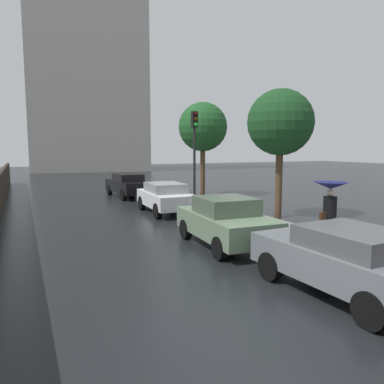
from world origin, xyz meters
name	(u,v)px	position (x,y,z in m)	size (l,w,h in m)	color
ground	(241,328)	(0.00, 0.00, 0.00)	(120.00, 120.00, 0.00)	black
car_black_mid_road	(128,185)	(2.65, 17.29, 0.76)	(1.97, 4.41, 1.44)	black
car_green_far_ahead	(226,221)	(2.43, 4.78, 0.77)	(2.03, 3.97, 1.52)	slate
car_white_behind_camera	(165,197)	(2.78, 11.04, 0.76)	(1.90, 3.85, 1.40)	silver
car_grey_far_lane	(345,259)	(2.74, 0.36, 0.76)	(2.05, 4.03, 1.43)	slate
pedestrian_with_umbrella_near	(330,196)	(5.18, 3.26, 1.60)	(1.02, 1.02, 1.88)	black
traffic_light	(195,142)	(4.38, 11.23, 3.32)	(0.26, 0.39, 4.62)	black
street_tree_near	(280,123)	(6.86, 7.92, 4.08)	(2.82, 2.82, 5.53)	#4C3823
street_tree_mid	(203,127)	(7.10, 15.86, 4.29)	(3.03, 3.03, 5.84)	#4C3823
distant_tower	(87,41)	(5.33, 46.63, 16.85)	(15.60, 12.71, 38.45)	#9E9993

